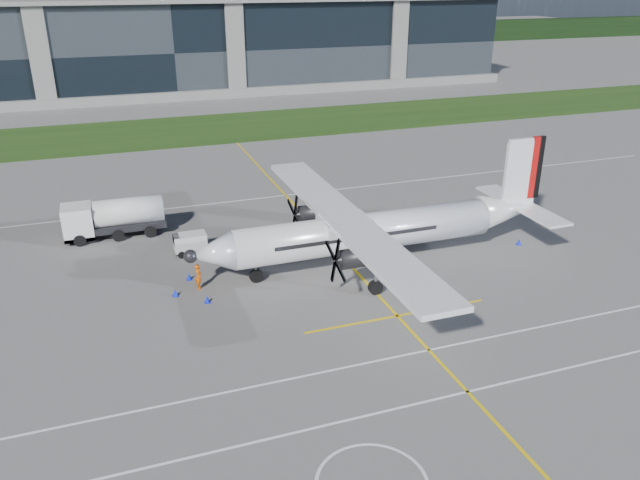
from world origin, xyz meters
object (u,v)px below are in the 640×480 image
(safety_cone_fwd, at_px, (175,293))
(fuel_tanker_truck, at_px, (107,219))
(baggage_tug, at_px, (190,244))
(safety_cone_nose_port, at_px, (207,299))
(safety_cone_tail, at_px, (519,242))
(ground_crew_person, at_px, (198,275))
(turboprop_aircraft, at_px, (378,210))
(safety_cone_nose_stbd, at_px, (189,276))

(safety_cone_fwd, bearing_deg, fuel_tanker_truck, 107.34)
(fuel_tanker_truck, relative_size, baggage_tug, 3.17)
(baggage_tug, relative_size, safety_cone_nose_port, 5.13)
(baggage_tug, relative_size, safety_cone_tail, 5.13)
(fuel_tanker_truck, distance_m, ground_crew_person, 12.52)
(turboprop_aircraft, distance_m, safety_cone_fwd, 14.89)
(baggage_tug, bearing_deg, safety_cone_tail, -15.89)
(turboprop_aircraft, xyz_separation_m, baggage_tug, (-12.37, 6.30, -3.39))
(safety_cone_fwd, xyz_separation_m, safety_cone_tail, (26.19, -0.39, 0.00))
(safety_cone_nose_port, xyz_separation_m, safety_cone_tail, (24.38, 1.17, 0.00))
(ground_crew_person, height_order, safety_cone_nose_stbd, ground_crew_person)
(safety_cone_nose_port, distance_m, safety_cone_nose_stbd, 3.69)
(turboprop_aircraft, distance_m, ground_crew_person, 13.11)
(safety_cone_tail, bearing_deg, turboprop_aircraft, 177.18)
(safety_cone_nose_port, bearing_deg, baggage_tug, 88.67)
(fuel_tanker_truck, relative_size, safety_cone_tail, 16.27)
(fuel_tanker_truck, distance_m, baggage_tug, 7.83)
(turboprop_aircraft, relative_size, safety_cone_nose_stbd, 55.44)
(safety_cone_nose_port, bearing_deg, safety_cone_fwd, 139.34)
(safety_cone_fwd, relative_size, safety_cone_tail, 1.00)
(safety_cone_nose_stbd, bearing_deg, ground_crew_person, -74.53)
(ground_crew_person, xyz_separation_m, safety_cone_nose_stbd, (-0.44, 1.57, -0.77))
(safety_cone_nose_port, distance_m, safety_cone_fwd, 2.38)
(turboprop_aircraft, xyz_separation_m, safety_cone_nose_stbd, (-13.16, 1.89, -3.91))
(ground_crew_person, xyz_separation_m, safety_cone_fwd, (-1.64, -0.51, -0.77))
(ground_crew_person, height_order, safety_cone_fwd, ground_crew_person)
(ground_crew_person, height_order, safety_cone_nose_port, ground_crew_person)
(turboprop_aircraft, distance_m, baggage_tug, 14.29)
(turboprop_aircraft, distance_m, safety_cone_nose_port, 13.27)
(fuel_tanker_truck, xyz_separation_m, baggage_tug, (5.69, -5.33, -0.76))
(safety_cone_fwd, bearing_deg, safety_cone_nose_port, -40.66)
(safety_cone_tail, bearing_deg, fuel_tanker_truck, 157.76)
(turboprop_aircraft, bearing_deg, ground_crew_person, 178.57)
(safety_cone_nose_stbd, bearing_deg, safety_cone_fwd, -120.03)
(turboprop_aircraft, xyz_separation_m, safety_cone_tail, (11.82, -0.58, -3.91))
(safety_cone_nose_port, height_order, safety_cone_fwd, same)
(baggage_tug, bearing_deg, safety_cone_nose_port, -91.33)
(ground_crew_person, relative_size, safety_cone_tail, 4.09)
(turboprop_aircraft, height_order, baggage_tug, turboprop_aircraft)
(ground_crew_person, distance_m, safety_cone_nose_port, 2.21)
(safety_cone_nose_stbd, bearing_deg, safety_cone_nose_port, -80.64)
(safety_cone_fwd, distance_m, safety_cone_nose_stbd, 2.41)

